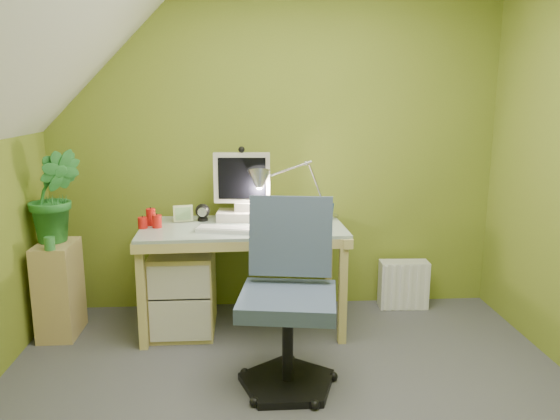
{
  "coord_description": "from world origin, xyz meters",
  "views": [
    {
      "loc": [
        -0.22,
        -2.3,
        1.55
      ],
      "look_at": [
        0.0,
        1.0,
        0.85
      ],
      "focal_mm": 35.0,
      "sensor_mm": 36.0,
      "label": 1
    }
  ],
  "objects": [
    {
      "name": "candle_cluster",
      "position": [
        -0.83,
        1.2,
        0.76
      ],
      "size": [
        0.16,
        0.15,
        0.11
      ],
      "primitive_type": null,
      "rotation": [
        0.0,
        0.0,
        0.13
      ],
      "color": "red",
      "rests_on": "desk"
    },
    {
      "name": "photo_frame_green",
      "position": [
        -0.63,
        1.33,
        0.76
      ],
      "size": [
        0.13,
        0.04,
        0.11
      ],
      "primitive_type": "cube",
      "rotation": [
        0.0,
        0.0,
        0.2
      ],
      "color": "#AEBE82",
      "rests_on": "desk"
    },
    {
      "name": "monitor",
      "position": [
        -0.23,
        1.37,
        0.97
      ],
      "size": [
        0.39,
        0.24,
        0.52
      ],
      "primitive_type": null,
      "rotation": [
        0.0,
        0.0,
        -0.07
      ],
      "color": "beige",
      "rests_on": "desk"
    },
    {
      "name": "desk_lamp",
      "position": [
        0.22,
        1.37,
        1.0
      ],
      "size": [
        0.59,
        0.34,
        0.59
      ],
      "primitive_type": null,
      "rotation": [
        0.0,
        0.0,
        0.2
      ],
      "color": "silver",
      "rests_on": "desk"
    },
    {
      "name": "keyboard",
      "position": [
        -0.31,
        1.05,
        0.72
      ],
      "size": [
        0.44,
        0.22,
        0.02
      ],
      "primitive_type": "cube",
      "rotation": [
        0.0,
        0.0,
        -0.23
      ],
      "color": "silver",
      "rests_on": "desk"
    },
    {
      "name": "side_ledge",
      "position": [
        -1.43,
        1.15,
        0.31
      ],
      "size": [
        0.23,
        0.35,
        0.62
      ],
      "primitive_type": "cube",
      "color": "tan",
      "rests_on": "floor"
    },
    {
      "name": "mousepad",
      "position": [
        0.15,
        1.05,
        0.71
      ],
      "size": [
        0.25,
        0.2,
        0.01
      ],
      "primitive_type": "cube",
      "rotation": [
        0.0,
        0.0,
        -0.23
      ],
      "color": "red",
      "rests_on": "desk"
    },
    {
      "name": "slope_ceiling",
      "position": [
        -1.0,
        0.0,
        1.85
      ],
      "size": [
        1.1,
        3.2,
        1.1
      ],
      "primitive_type": "cube",
      "color": "white",
      "rests_on": "wall_left"
    },
    {
      "name": "wall_back",
      "position": [
        0.0,
        1.6,
        1.2
      ],
      "size": [
        3.2,
        0.01,
        2.4
      ],
      "primitive_type": "cube",
      "color": "olive",
      "rests_on": "floor"
    },
    {
      "name": "desk",
      "position": [
        -0.23,
        1.19,
        0.35
      ],
      "size": [
        1.34,
        0.71,
        0.71
      ],
      "primitive_type": null,
      "rotation": [
        0.0,
        0.0,
        0.03
      ],
      "color": "tan",
      "rests_on": "floor"
    },
    {
      "name": "photo_frame_red",
      "position": [
        0.19,
        1.31,
        0.77
      ],
      "size": [
        0.15,
        0.03,
        0.13
      ],
      "primitive_type": "cube",
      "rotation": [
        0.0,
        0.0,
        -0.08
      ],
      "color": "#C94015",
      "rests_on": "desk"
    },
    {
      "name": "speaker_right",
      "position": [
        0.04,
        1.35,
        0.77
      ],
      "size": [
        0.13,
        0.13,
        0.13
      ],
      "primitive_type": null,
      "rotation": [
        0.0,
        0.0,
        -0.21
      ],
      "color": "black",
      "rests_on": "desk"
    },
    {
      "name": "potted_plant",
      "position": [
        -1.42,
        1.2,
        0.92
      ],
      "size": [
        0.38,
        0.33,
        0.6
      ],
      "primitive_type": "imported",
      "rotation": [
        0.0,
        0.0,
        0.23
      ],
      "color": "#27772F",
      "rests_on": "side_ledge"
    },
    {
      "name": "photo_frame_blue",
      "position": [
        0.33,
        1.35,
        0.77
      ],
      "size": [
        0.12,
        0.1,
        0.12
      ],
      "primitive_type": "cube",
      "rotation": [
        0.0,
        0.0,
        -0.67
      ],
      "color": "navy",
      "rests_on": "desk"
    },
    {
      "name": "amber_tumbler",
      "position": [
        -0.05,
        1.11,
        0.76
      ],
      "size": [
        0.08,
        0.08,
        0.1
      ],
      "primitive_type": "cylinder",
      "rotation": [
        0.0,
        0.0,
        0.12
      ],
      "color": "#8B6214",
      "rests_on": "desk"
    },
    {
      "name": "green_cup",
      "position": [
        -1.41,
        1.0,
        0.66
      ],
      "size": [
        0.08,
        0.08,
        0.08
      ],
      "primitive_type": "cylinder",
      "rotation": [
        0.0,
        0.0,
        -0.23
      ],
      "color": "#38863E",
      "rests_on": "side_ledge"
    },
    {
      "name": "wall_front",
      "position": [
        0.0,
        -1.6,
        1.2
      ],
      "size": [
        3.2,
        0.01,
        2.4
      ],
      "primitive_type": "cube",
      "color": "olive",
      "rests_on": "floor"
    },
    {
      "name": "radiator",
      "position": [
        0.95,
        1.46,
        0.18
      ],
      "size": [
        0.36,
        0.16,
        0.35
      ],
      "primitive_type": "cube",
      "rotation": [
        0.0,
        0.0,
        -0.04
      ],
      "color": "silver",
      "rests_on": "floor"
    },
    {
      "name": "speaker_left",
      "position": [
        -0.5,
        1.35,
        0.77
      ],
      "size": [
        0.12,
        0.12,
        0.12
      ],
      "primitive_type": null,
      "rotation": [
        0.0,
        0.0,
        -0.22
      ],
      "color": "black",
      "rests_on": "desk"
    },
    {
      "name": "mouse",
      "position": [
        0.15,
        1.05,
        0.73
      ],
      "size": [
        0.12,
        0.09,
        0.04
      ],
      "primitive_type": "ellipsoid",
      "rotation": [
        0.0,
        0.0,
        0.16
      ],
      "color": "silver",
      "rests_on": "mousepad"
    },
    {
      "name": "task_chair",
      "position": [
        0.0,
        0.39,
        0.51
      ],
      "size": [
        0.65,
        0.65,
        1.03
      ],
      "primitive_type": null,
      "rotation": [
        0.0,
        0.0,
        -0.16
      ],
      "color": "#3D4C64",
      "rests_on": "floor"
    }
  ]
}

